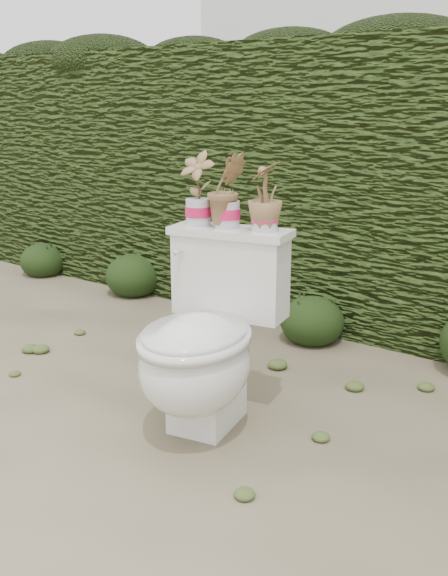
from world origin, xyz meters
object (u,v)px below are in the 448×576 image
Objects in this scene: potted_plant_left at (198,190)px; potted_plant_center at (227,192)px; toilet at (205,344)px; potted_plant_right at (265,199)px.

potted_plant_left is 0.13m from potted_plant_center.
toilet is at bearing -49.98° from potted_plant_left.
potted_plant_right is at bearing -41.20° from potted_plant_center.
toilet is at bearing -127.28° from potted_plant_center.
potted_plant_center is at bearing 93.92° from toilet.
toilet is 0.63m from potted_plant_left.
potted_plant_center is (0.13, 0.02, -0.00)m from potted_plant_left.
potted_plant_left is (-0.19, 0.21, 0.57)m from toilet.
potted_plant_center is at bearing -96.59° from potted_plant_right.
potted_plant_right is (0.10, 0.26, 0.55)m from toilet.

